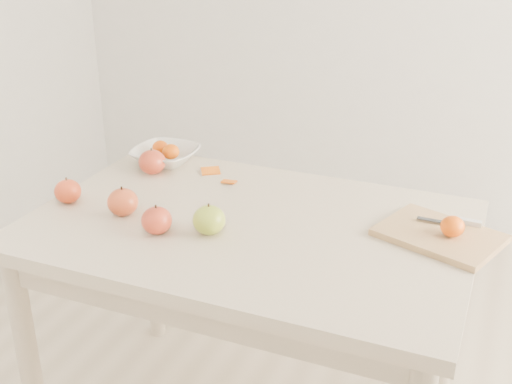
% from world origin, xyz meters
% --- Properties ---
extents(table, '(1.20, 0.80, 0.75)m').
position_xyz_m(table, '(0.00, 0.00, 0.65)').
color(table, beige).
rests_on(table, ground).
extents(cutting_board, '(0.35, 0.30, 0.02)m').
position_xyz_m(cutting_board, '(0.50, 0.10, 0.76)').
color(cutting_board, tan).
rests_on(cutting_board, table).
extents(board_tangerine, '(0.06, 0.06, 0.05)m').
position_xyz_m(board_tangerine, '(0.53, 0.09, 0.80)').
color(board_tangerine, '#D96707').
rests_on(board_tangerine, cutting_board).
extents(fruit_bowl, '(0.22, 0.22, 0.05)m').
position_xyz_m(fruit_bowl, '(-0.44, 0.30, 0.78)').
color(fruit_bowl, white).
rests_on(fruit_bowl, table).
extents(bowl_tangerine_near, '(0.05, 0.05, 0.05)m').
position_xyz_m(bowl_tangerine_near, '(-0.46, 0.31, 0.80)').
color(bowl_tangerine_near, '#D64307').
rests_on(bowl_tangerine_near, fruit_bowl).
extents(bowl_tangerine_far, '(0.06, 0.06, 0.05)m').
position_xyz_m(bowl_tangerine_far, '(-0.41, 0.29, 0.80)').
color(bowl_tangerine_far, orange).
rests_on(bowl_tangerine_far, fruit_bowl).
extents(orange_peel_a, '(0.07, 0.07, 0.01)m').
position_xyz_m(orange_peel_a, '(-0.26, 0.28, 0.75)').
color(orange_peel_a, orange).
rests_on(orange_peel_a, table).
extents(orange_peel_b, '(0.05, 0.04, 0.01)m').
position_xyz_m(orange_peel_b, '(-0.17, 0.23, 0.75)').
color(orange_peel_b, orange).
rests_on(orange_peel_b, table).
extents(paring_knife, '(0.17, 0.05, 0.01)m').
position_xyz_m(paring_knife, '(0.54, 0.17, 0.78)').
color(paring_knife, silver).
rests_on(paring_knife, cutting_board).
extents(apple_green, '(0.09, 0.09, 0.08)m').
position_xyz_m(apple_green, '(-0.07, -0.10, 0.79)').
color(apple_green, '#7CA01E').
rests_on(apple_green, table).
extents(apple_red_d, '(0.08, 0.08, 0.07)m').
position_xyz_m(apple_red_d, '(-0.54, -0.08, 0.79)').
color(apple_red_d, maroon).
rests_on(apple_red_d, table).
extents(apple_red_b, '(0.09, 0.09, 0.08)m').
position_xyz_m(apple_red_b, '(-0.34, -0.09, 0.79)').
color(apple_red_b, maroon).
rests_on(apple_red_b, table).
extents(apple_red_c, '(0.08, 0.08, 0.07)m').
position_xyz_m(apple_red_c, '(-0.20, -0.15, 0.79)').
color(apple_red_c, maroon).
rests_on(apple_red_c, table).
extents(apple_red_a, '(0.09, 0.09, 0.08)m').
position_xyz_m(apple_red_a, '(-0.43, 0.20, 0.79)').
color(apple_red_a, maroon).
rests_on(apple_red_a, table).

